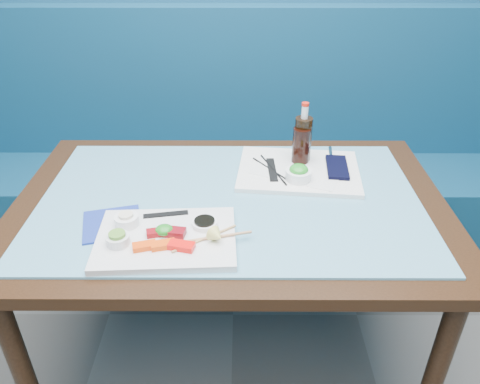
{
  "coord_description": "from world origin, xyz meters",
  "views": [
    {
      "loc": [
        0.04,
        0.17,
        1.57
      ],
      "look_at": [
        0.03,
        1.42,
        0.8
      ],
      "focal_mm": 35.0,
      "sensor_mm": 36.0,
      "label": 1
    }
  ],
  "objects_px": {
    "serving_tray": "(299,171)",
    "blue_napkin": "(112,224)",
    "dining_table": "(230,221)",
    "sashimi_plate": "(166,239)",
    "cola_glass": "(301,145)",
    "cola_bottle_body": "(303,141)",
    "booth_bench": "(234,174)",
    "seaweed_bowl": "(298,175)"
  },
  "relations": [
    {
      "from": "cola_glass",
      "to": "cola_bottle_body",
      "type": "height_order",
      "value": "cola_bottle_body"
    },
    {
      "from": "cola_bottle_body",
      "to": "seaweed_bowl",
      "type": "bearing_deg",
      "value": -100.21
    },
    {
      "from": "booth_bench",
      "to": "serving_tray",
      "type": "relative_size",
      "value": 7.13
    },
    {
      "from": "serving_tray",
      "to": "cola_bottle_body",
      "type": "xyz_separation_m",
      "value": [
        0.02,
        0.07,
        0.08
      ]
    },
    {
      "from": "dining_table",
      "to": "serving_tray",
      "type": "relative_size",
      "value": 3.33
    },
    {
      "from": "serving_tray",
      "to": "cola_bottle_body",
      "type": "height_order",
      "value": "cola_bottle_body"
    },
    {
      "from": "seaweed_bowl",
      "to": "cola_glass",
      "type": "bearing_deg",
      "value": 81.25
    },
    {
      "from": "booth_bench",
      "to": "seaweed_bowl",
      "type": "bearing_deg",
      "value": -72.93
    },
    {
      "from": "dining_table",
      "to": "cola_glass",
      "type": "xyz_separation_m",
      "value": [
        0.25,
        0.22,
        0.17
      ]
    },
    {
      "from": "serving_tray",
      "to": "cola_bottle_body",
      "type": "distance_m",
      "value": 0.11
    },
    {
      "from": "dining_table",
      "to": "cola_bottle_body",
      "type": "distance_m",
      "value": 0.39
    },
    {
      "from": "booth_bench",
      "to": "cola_bottle_body",
      "type": "height_order",
      "value": "booth_bench"
    },
    {
      "from": "serving_tray",
      "to": "cola_glass",
      "type": "height_order",
      "value": "cola_glass"
    },
    {
      "from": "blue_napkin",
      "to": "cola_glass",
      "type": "bearing_deg",
      "value": 32.08
    },
    {
      "from": "dining_table",
      "to": "seaweed_bowl",
      "type": "xyz_separation_m",
      "value": [
        0.23,
        0.09,
        0.12
      ]
    },
    {
      "from": "cola_glass",
      "to": "cola_bottle_body",
      "type": "distance_m",
      "value": 0.02
    },
    {
      "from": "blue_napkin",
      "to": "dining_table",
      "type": "bearing_deg",
      "value": 23.42
    },
    {
      "from": "seaweed_bowl",
      "to": "cola_glass",
      "type": "distance_m",
      "value": 0.14
    },
    {
      "from": "dining_table",
      "to": "cola_bottle_body",
      "type": "xyz_separation_m",
      "value": [
        0.26,
        0.24,
        0.18
      ]
    },
    {
      "from": "booth_bench",
      "to": "cola_glass",
      "type": "relative_size",
      "value": 23.13
    },
    {
      "from": "seaweed_bowl",
      "to": "cola_glass",
      "type": "height_order",
      "value": "cola_glass"
    },
    {
      "from": "seaweed_bowl",
      "to": "cola_bottle_body",
      "type": "height_order",
      "value": "cola_bottle_body"
    },
    {
      "from": "dining_table",
      "to": "blue_napkin",
      "type": "xyz_separation_m",
      "value": [
        -0.35,
        -0.15,
        0.09
      ]
    },
    {
      "from": "seaweed_bowl",
      "to": "sashimi_plate",
      "type": "bearing_deg",
      "value": -141.12
    },
    {
      "from": "cola_bottle_body",
      "to": "sashimi_plate",
      "type": "bearing_deg",
      "value": -132.35
    },
    {
      "from": "sashimi_plate",
      "to": "blue_napkin",
      "type": "distance_m",
      "value": 0.19
    },
    {
      "from": "serving_tray",
      "to": "blue_napkin",
      "type": "relative_size",
      "value": 2.54
    },
    {
      "from": "sashimi_plate",
      "to": "cola_glass",
      "type": "bearing_deg",
      "value": 44.24
    },
    {
      "from": "sashimi_plate",
      "to": "dining_table",
      "type": "bearing_deg",
      "value": 50.23
    },
    {
      "from": "serving_tray",
      "to": "blue_napkin",
      "type": "bearing_deg",
      "value": -145.77
    },
    {
      "from": "dining_table",
      "to": "cola_glass",
      "type": "height_order",
      "value": "cola_glass"
    },
    {
      "from": "seaweed_bowl",
      "to": "cola_bottle_body",
      "type": "xyz_separation_m",
      "value": [
        0.03,
        0.15,
        0.06
      ]
    },
    {
      "from": "sashimi_plate",
      "to": "cola_glass",
      "type": "height_order",
      "value": "cola_glass"
    },
    {
      "from": "dining_table",
      "to": "sashimi_plate",
      "type": "height_order",
      "value": "sashimi_plate"
    },
    {
      "from": "serving_tray",
      "to": "cola_glass",
      "type": "xyz_separation_m",
      "value": [
        0.01,
        0.05,
        0.07
      ]
    },
    {
      "from": "serving_tray",
      "to": "seaweed_bowl",
      "type": "relative_size",
      "value": 4.81
    },
    {
      "from": "serving_tray",
      "to": "dining_table",
      "type": "bearing_deg",
      "value": -139.15
    },
    {
      "from": "cola_glass",
      "to": "blue_napkin",
      "type": "distance_m",
      "value": 0.71
    },
    {
      "from": "cola_glass",
      "to": "blue_napkin",
      "type": "xyz_separation_m",
      "value": [
        -0.6,
        -0.37,
        -0.08
      ]
    },
    {
      "from": "booth_bench",
      "to": "seaweed_bowl",
      "type": "height_order",
      "value": "booth_bench"
    },
    {
      "from": "serving_tray",
      "to": "cola_glass",
      "type": "relative_size",
      "value": 3.24
    },
    {
      "from": "dining_table",
      "to": "seaweed_bowl",
      "type": "relative_size",
      "value": 16.01
    }
  ]
}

